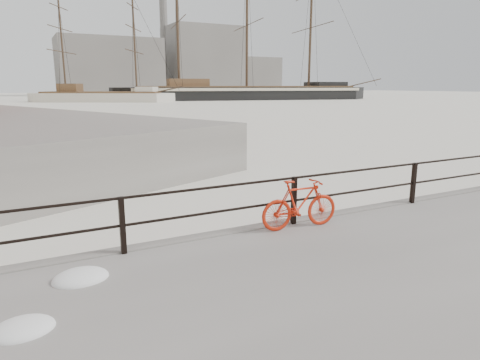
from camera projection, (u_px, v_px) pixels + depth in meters
name	position (u px, v px, depth m)	size (l,w,h in m)	color
ground	(406.00, 215.00, 10.70)	(400.00, 400.00, 0.00)	white
guardrail	(413.00, 183.00, 10.39)	(28.00, 0.10, 1.00)	black
bicycle	(300.00, 204.00, 8.54)	(1.67, 0.25, 1.01)	red
barque_black	(247.00, 100.00, 96.08)	(66.36, 21.72, 37.10)	black
schooner_mid	(102.00, 102.00, 83.54)	(30.68, 12.98, 21.91)	beige
industrial_west	(110.00, 67.00, 139.09)	(32.00, 18.00, 18.00)	gray
industrial_mid	(203.00, 61.00, 158.49)	(26.00, 20.00, 24.00)	gray
industrial_east	(251.00, 76.00, 174.23)	(20.00, 16.00, 14.00)	gray
smokestack	(164.00, 32.00, 154.81)	(2.80, 2.80, 44.00)	gray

